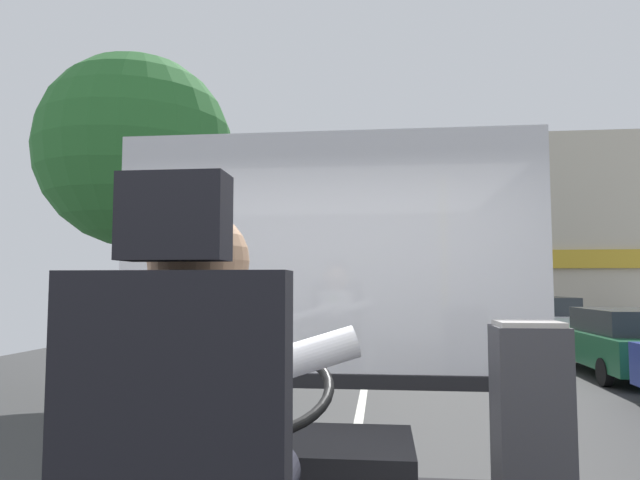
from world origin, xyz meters
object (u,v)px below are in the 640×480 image
at_px(fare_box, 531,438).
at_px(parked_car_green, 626,341).
at_px(parked_car_white, 540,320).
at_px(bus_driver, 205,427).

relative_size(fare_box, parked_car_green, 0.22).
bearing_deg(parked_car_white, fare_box, -104.83).
xyz_separation_m(bus_driver, parked_car_green, (5.08, 10.33, -0.74)).
height_order(fare_box, parked_car_green, fare_box).
xyz_separation_m(bus_driver, parked_car_white, (4.95, 15.92, -0.68)).
height_order(parked_car_green, parked_car_white, parked_car_white).
bearing_deg(bus_driver, parked_car_green, 63.82).
height_order(bus_driver, parked_car_green, bus_driver).
relative_size(bus_driver, fare_box, 0.89).
xyz_separation_m(bus_driver, fare_box, (1.00, 1.02, -0.26)).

